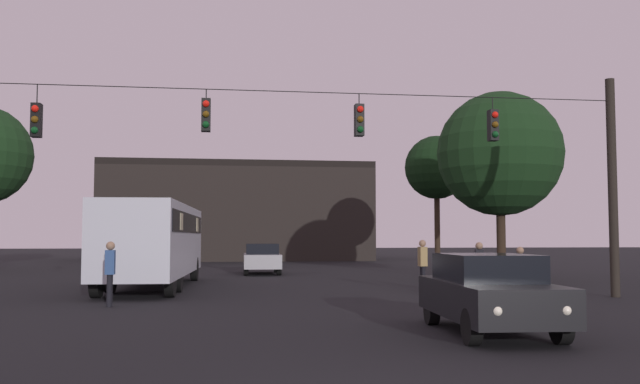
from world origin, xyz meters
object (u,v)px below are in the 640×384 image
Objects in this scene: city_bus at (155,237)px; tree_left_silhouette at (437,168)px; pedestrian_crossing_left at (110,270)px; pedestrian_crossing_right at (423,262)px; car_near_right at (489,292)px; pedestrian_near_bus at (479,266)px; tree_behind_building at (500,154)px; car_far_left at (262,258)px; pedestrian_crossing_center at (520,271)px.

city_bus is 1.43× the size of tree_left_silhouette.
pedestrian_crossing_left is 10.34m from pedestrian_crossing_right.
city_bus is 15.24m from car_near_right.
tree_left_silhouette reaches higher than city_bus.
pedestrian_near_bus reaches higher than car_near_right.
pedestrian_near_bus is 10.22m from tree_behind_building.
pedestrian_crossing_right is 2.51m from pedestrian_near_bus.
car_far_left is 0.56× the size of tree_left_silhouette.
tree_behind_building is (4.12, 8.18, 4.53)m from pedestrian_near_bus.
pedestrian_crossing_left is (-4.90, -15.81, 0.19)m from car_far_left.
city_bus is 15.16m from tree_behind_building.
pedestrian_crossing_right is at bearing 20.69° from pedestrian_crossing_left.
pedestrian_crossing_center is at bearing -101.00° from tree_left_silhouette.
pedestrian_crossing_right is at bearing -19.51° from city_bus.
tree_behind_building is (3.58, 9.95, 4.60)m from pedestrian_crossing_center.
pedestrian_crossing_left is 10.92m from pedestrian_near_bus.
tree_behind_building is (5.27, 5.95, 4.49)m from pedestrian_crossing_right.
pedestrian_crossing_right is (9.20, -3.26, -0.87)m from city_bus.
city_bus reaches higher than pedestrian_near_bus.
car_far_left is at bearing 112.39° from pedestrian_near_bus.
pedestrian_crossing_right is 17.64m from tree_left_silhouette.
pedestrian_crossing_left reaches higher than car_near_right.
pedestrian_crossing_right is at bearing -68.55° from car_far_left.
pedestrian_crossing_left is 0.99× the size of pedestrian_crossing_right.
pedestrian_near_bus is (5.93, -14.39, 0.16)m from car_far_left.
car_far_left is at bearing 72.79° from pedestrian_crossing_left.
car_near_right is at bearing -99.08° from pedestrian_crossing_right.
tree_left_silhouette reaches higher than car_far_left.
tree_left_silhouette is at bearing 52.19° from pedestrian_crossing_left.
tree_behind_building reaches higher than tree_left_silhouette.
pedestrian_crossing_left is (-8.09, 6.24, 0.19)m from car_near_right.
tree_behind_building is (6.86, 15.84, 4.69)m from car_near_right.
pedestrian_crossing_left is at bearing -172.53° from pedestrian_near_bus.
pedestrian_crossing_left is at bearing -93.90° from city_bus.
pedestrian_crossing_center is at bearing -109.78° from tree_behind_building.
tree_left_silhouette is at bearing 79.00° from pedestrian_crossing_center.
car_near_right is at bearing -105.47° from tree_left_silhouette.
pedestrian_crossing_left is 18.33m from tree_behind_building.
car_far_left is 17.41m from pedestrian_crossing_center.
pedestrian_crossing_center reaches higher than car_far_left.
city_bus is 2.51× the size of car_near_right.
city_bus reaches higher than pedestrian_crossing_right.
tree_left_silhouette reaches higher than car_near_right.
pedestrian_near_bus is at bearing 107.03° from pedestrian_crossing_center.
pedestrian_crossing_center is at bearing -68.18° from car_far_left.
tree_left_silhouette is (14.79, 12.75, 4.01)m from city_bus.
pedestrian_crossing_center is 0.19× the size of tree_behind_building.
city_bus reaches higher than car_far_left.
city_bus is 6.33× the size of pedestrian_crossing_right.
city_bus reaches higher than pedestrian_crossing_center.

